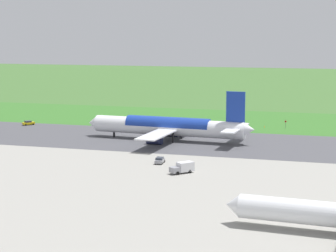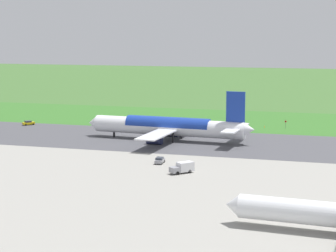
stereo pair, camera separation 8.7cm
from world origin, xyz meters
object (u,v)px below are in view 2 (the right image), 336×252
no_stopping_sign (286,124)px  traffic_cone_orange (264,127)px  airliner_main (169,127)px  service_car_ops (28,123)px  service_truck_fuel (183,167)px  service_car_followme (160,160)px

no_stopping_sign → traffic_cone_orange: bearing=-8.3°
airliner_main → service_car_ops: bearing=-15.8°
service_truck_fuel → no_stopping_sign: (-16.87, -75.03, 0.28)m
service_car_followme → no_stopping_sign: 70.77m
airliner_main → traffic_cone_orange: airliner_main is taller
airliner_main → service_car_followme: airliner_main is taller
no_stopping_sign → traffic_cone_orange: no_stopping_sign is taller
traffic_cone_orange → airliner_main: bearing=54.3°
service_car_followme → service_car_ops: 80.55m
service_car_followme → traffic_cone_orange: bearing=-104.9°
airliner_main → service_car_followme: (-6.91, 32.64, -3.51)m
airliner_main → traffic_cone_orange: 42.72m
service_truck_fuel → airliner_main: bearing=-69.8°
airliner_main → traffic_cone_orange: size_ratio=98.44×
airliner_main → no_stopping_sign: airliner_main is taller
service_car_ops → traffic_cone_orange: 84.01m
service_car_ops → airliner_main: bearing=164.2°
service_car_followme → service_truck_fuel: (-8.36, 8.91, 0.56)m
airliner_main → no_stopping_sign: (-32.15, -33.47, -2.67)m
service_car_followme → service_truck_fuel: 12.24m
service_car_ops → no_stopping_sign: size_ratio=1.54×
no_stopping_sign → service_car_ops: bearing=11.0°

